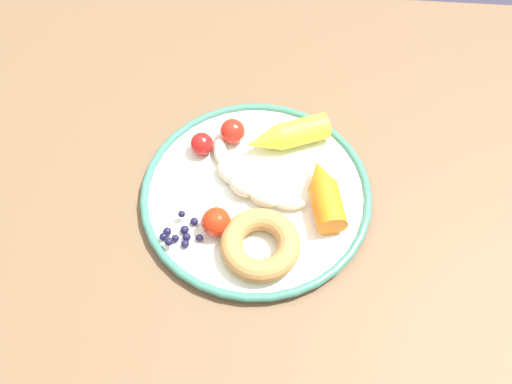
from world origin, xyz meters
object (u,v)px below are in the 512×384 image
object	(u,v)px
blueberry_pile	(180,233)
tomato_near	(235,131)
dining_table	(231,208)
banana	(247,182)
plate	(256,193)
tomato_mid	(202,144)
tomato_far	(216,222)
carrot_orange	(324,192)
carrot_yellow	(287,135)
donut	(260,245)

from	to	relation	value
blueberry_pile	tomato_near	world-z (taller)	tomato_near
dining_table	banana	xyz separation A→B (m)	(-0.03, 0.02, 0.10)
plate	blueberry_pile	world-z (taller)	blueberry_pile
dining_table	plate	distance (m)	0.10
tomato_mid	tomato_far	distance (m)	0.14
plate	carrot_orange	xyz separation A→B (m)	(-0.10, 0.01, 0.02)
carrot_yellow	tomato_far	distance (m)	0.18
blueberry_pile	tomato_mid	size ratio (longest dim) A/B	1.73
dining_table	plate	world-z (taller)	plate
dining_table	carrot_yellow	bearing A→B (deg)	-140.45
carrot_orange	carrot_yellow	bearing A→B (deg)	-59.69
blueberry_pile	carrot_orange	bearing A→B (deg)	-159.36
plate	tomato_mid	size ratio (longest dim) A/B	9.70
plate	tomato_near	xyz separation A→B (m)	(0.04, -0.09, 0.02)
carrot_orange	tomato_far	xyz separation A→B (m)	(0.14, 0.06, -0.00)
dining_table	carrot_orange	world-z (taller)	carrot_orange
donut	blueberry_pile	size ratio (longest dim) A/B	1.81
tomato_mid	plate	bearing A→B (deg)	142.05
banana	blueberry_pile	xyz separation A→B (m)	(0.08, 0.09, -0.01)
plate	banana	distance (m)	0.02
carrot_yellow	tomato_near	distance (m)	0.08
banana	tomato_mid	bearing A→B (deg)	-39.62
dining_table	banana	world-z (taller)	banana
plate	blueberry_pile	size ratio (longest dim) A/B	5.61
blueberry_pile	tomato_near	bearing A→B (deg)	-108.39
tomato_near	tomato_mid	distance (m)	0.05
plate	banana	size ratio (longest dim) A/B	2.31
plate	carrot_orange	world-z (taller)	carrot_orange
dining_table	tomato_far	bearing A→B (deg)	86.22
plate	carrot_yellow	bearing A→B (deg)	-113.24
blueberry_pile	tomato_mid	bearing A→B (deg)	-94.19
dining_table	donut	size ratio (longest dim) A/B	11.72
banana	tomato_near	distance (m)	0.09
donut	blueberry_pile	distance (m)	0.11
tomato_mid	dining_table	bearing A→B (deg)	134.65
plate	donut	xyz separation A→B (m)	(-0.01, 0.09, 0.02)
dining_table	carrot_yellow	xyz separation A→B (m)	(-0.08, -0.07, 0.11)
dining_table	carrot_yellow	world-z (taller)	carrot_yellow
tomato_near	tomato_far	size ratio (longest dim) A/B	0.94
carrot_yellow	tomato_far	size ratio (longest dim) A/B	3.25
plate	blueberry_pile	distance (m)	0.12
dining_table	carrot_orange	size ratio (longest dim) A/B	10.66
banana	donut	world-z (taller)	same
carrot_yellow	plate	bearing A→B (deg)	66.76
blueberry_pile	tomato_near	xyz separation A→B (m)	(-0.06, -0.17, 0.01)
carrot_orange	tomato_far	distance (m)	0.15
carrot_yellow	tomato_mid	distance (m)	0.13
carrot_yellow	donut	size ratio (longest dim) A/B	1.22
carrot_orange	tomato_near	xyz separation A→B (m)	(0.13, -0.10, -0.00)
banana	tomato_near	size ratio (longest dim) A/B	3.78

